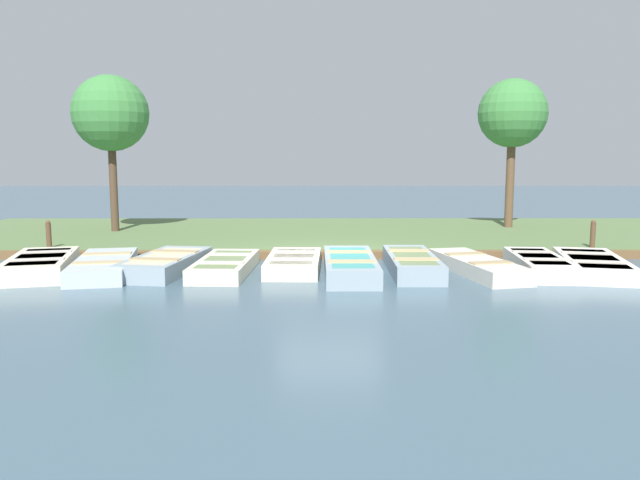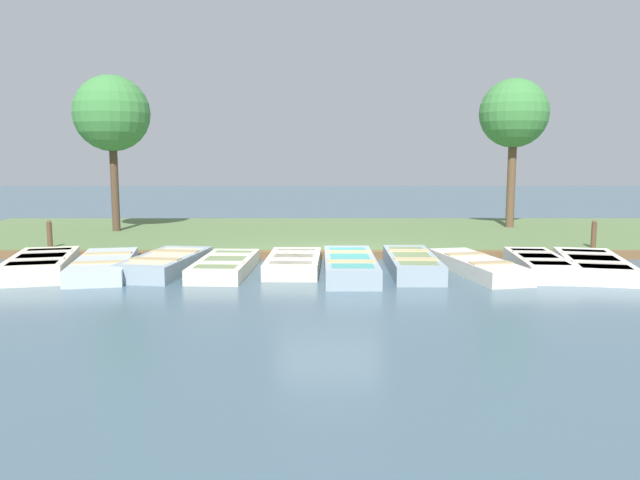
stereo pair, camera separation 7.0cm
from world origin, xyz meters
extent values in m
plane|color=#425B6B|center=(0.00, 0.00, 0.00)|extent=(80.00, 80.00, 0.00)
cube|color=#567042|center=(-5.00, 0.00, 0.11)|extent=(8.00, 24.00, 0.21)
cube|color=brown|center=(-1.41, 0.00, 0.09)|extent=(1.43, 17.54, 0.19)
cube|color=beige|center=(1.23, -6.31, 0.20)|extent=(3.07, 1.86, 0.40)
cube|color=#6B7F51|center=(1.23, -6.31, 0.38)|extent=(2.50, 1.48, 0.03)
cube|color=beige|center=(1.76, -6.19, 0.41)|extent=(0.54, 1.16, 0.03)
cube|color=beige|center=(0.70, -6.44, 0.41)|extent=(0.54, 1.16, 0.03)
cube|color=#B2BCC1|center=(1.16, -4.98, 0.17)|extent=(3.38, 1.71, 0.34)
cube|color=#994C33|center=(1.16, -4.98, 0.32)|extent=(2.76, 1.36, 0.03)
cube|color=tan|center=(1.76, -4.86, 0.35)|extent=(0.51, 1.09, 0.03)
cube|color=tan|center=(0.56, -5.09, 0.35)|extent=(0.51, 1.09, 0.03)
cube|color=#8C9EA8|center=(1.00, -3.66, 0.19)|extent=(3.12, 1.61, 0.37)
cube|color=beige|center=(1.00, -3.66, 0.36)|extent=(2.55, 1.28, 0.03)
cube|color=tan|center=(1.56, -3.75, 0.39)|extent=(0.46, 1.12, 0.03)
cube|color=tan|center=(0.44, -3.58, 0.39)|extent=(0.46, 1.12, 0.03)
cube|color=beige|center=(1.07, -2.33, 0.16)|extent=(3.04, 1.25, 0.31)
cube|color=#6B7F51|center=(1.07, -2.33, 0.30)|extent=(2.49, 0.98, 0.02)
cube|color=beige|center=(1.64, -2.36, 0.32)|extent=(0.35, 1.03, 0.03)
cube|color=beige|center=(0.50, -2.30, 0.32)|extent=(0.35, 1.03, 0.03)
cube|color=beige|center=(0.81, -0.82, 0.17)|extent=(2.71, 1.24, 0.33)
cube|color=#6B7F51|center=(0.81, -0.82, 0.32)|extent=(2.22, 0.97, 0.03)
cube|color=beige|center=(1.31, -0.84, 0.34)|extent=(0.30, 1.07, 0.03)
cube|color=beige|center=(0.30, -0.81, 0.34)|extent=(0.30, 1.07, 0.03)
cube|color=#8C9EA8|center=(1.30, 0.41, 0.19)|extent=(3.45, 1.10, 0.39)
cube|color=teal|center=(1.30, 0.41, 0.37)|extent=(2.83, 0.85, 0.03)
cube|color=tan|center=(1.95, 0.42, 0.40)|extent=(0.35, 1.00, 0.03)
cube|color=tan|center=(0.64, 0.41, 0.40)|extent=(0.35, 1.00, 0.03)
cube|color=#8C9EA8|center=(1.06, 1.80, 0.19)|extent=(3.19, 1.05, 0.39)
cube|color=#6B7F51|center=(1.06, 1.80, 0.37)|extent=(2.62, 0.82, 0.03)
cube|color=tan|center=(1.66, 1.79, 0.40)|extent=(0.33, 0.93, 0.03)
cube|color=tan|center=(0.45, 1.81, 0.40)|extent=(0.33, 0.93, 0.03)
cube|color=beige|center=(1.18, 3.21, 0.16)|extent=(3.39, 1.61, 0.33)
cube|color=#994C33|center=(1.18, 3.21, 0.32)|extent=(2.77, 1.29, 0.03)
cube|color=tan|center=(1.78, 3.34, 0.34)|extent=(0.50, 0.93, 0.03)
cube|color=tan|center=(0.57, 3.08, 0.34)|extent=(0.50, 0.93, 0.03)
cube|color=silver|center=(1.15, 4.57, 0.19)|extent=(2.84, 1.21, 0.38)
cube|color=#4C709E|center=(1.15, 4.57, 0.36)|extent=(2.32, 0.95, 0.03)
cube|color=beige|center=(1.67, 4.52, 0.39)|extent=(0.35, 0.91, 0.03)
cube|color=beige|center=(0.62, 4.62, 0.39)|extent=(0.35, 0.91, 0.03)
cube|color=silver|center=(1.07, 5.82, 0.16)|extent=(3.46, 1.91, 0.32)
cube|color=teal|center=(1.07, 5.82, 0.31)|extent=(2.83, 1.52, 0.03)
cube|color=beige|center=(1.68, 5.69, 0.34)|extent=(0.56, 1.19, 0.03)
cube|color=beige|center=(0.46, 5.95, 0.34)|extent=(0.56, 1.19, 0.03)
cylinder|color=brown|center=(-1.28, -7.19, 0.42)|extent=(0.13, 0.13, 0.84)
sphere|color=brown|center=(-1.28, -7.19, 0.87)|extent=(0.12, 0.12, 0.12)
cylinder|color=brown|center=(-1.28, 6.82, 0.42)|extent=(0.13, 0.13, 0.84)
sphere|color=brown|center=(-1.28, 6.82, 0.87)|extent=(0.12, 0.12, 0.12)
cylinder|color=#4C3828|center=(-4.97, -6.68, 1.61)|extent=(0.24, 0.24, 3.23)
sphere|color=#3D7F3D|center=(-4.97, -6.68, 3.87)|extent=(2.34, 2.34, 2.34)
cylinder|color=brown|center=(-6.01, 6.09, 1.67)|extent=(0.27, 0.27, 3.33)
sphere|color=#3D7F3D|center=(-6.01, 6.09, 3.95)|extent=(2.23, 2.23, 2.23)
camera|label=1|loc=(14.63, -0.32, 2.55)|focal=35.00mm
camera|label=2|loc=(14.63, -0.24, 2.55)|focal=35.00mm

